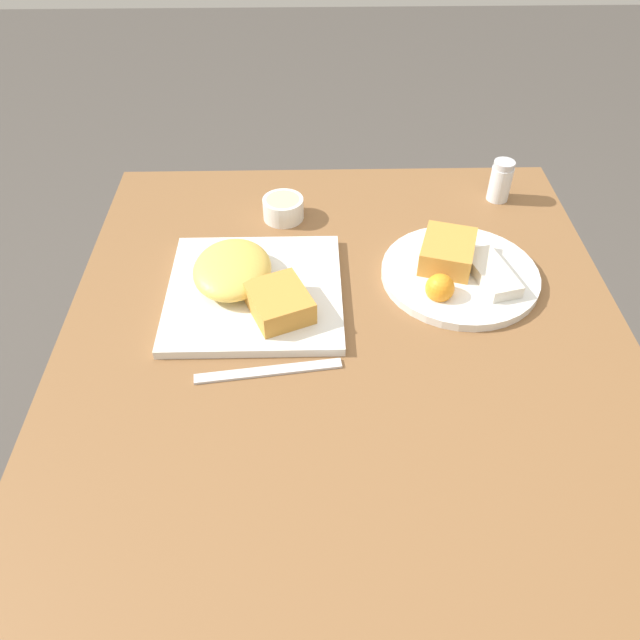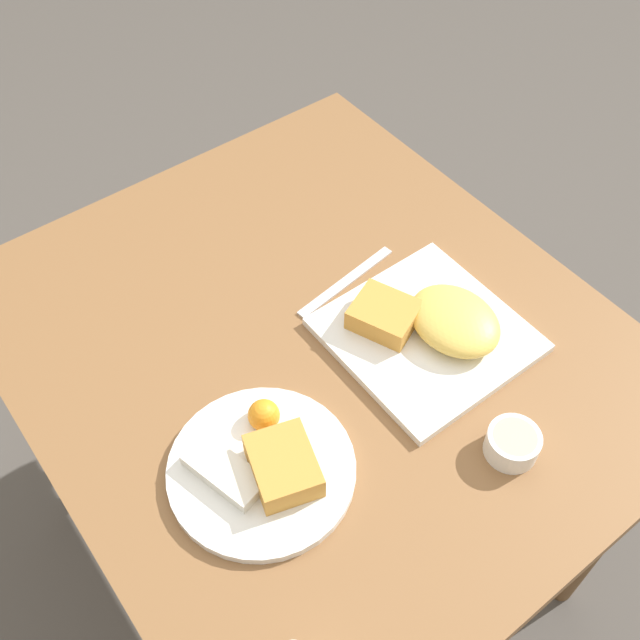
{
  "view_description": "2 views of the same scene",
  "coord_description": "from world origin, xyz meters",
  "px_view_note": "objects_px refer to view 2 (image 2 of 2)",
  "views": [
    {
      "loc": [
        0.63,
        -0.05,
        1.39
      ],
      "look_at": [
        0.01,
        -0.04,
        0.8
      ],
      "focal_mm": 35.0,
      "sensor_mm": 36.0,
      "label": 1
    },
    {
      "loc": [
        -0.55,
        0.4,
        1.65
      ],
      "look_at": [
        0.0,
        -0.01,
        0.79
      ],
      "focal_mm": 42.0,
      "sensor_mm": 36.0,
      "label": 2
    }
  ],
  "objects_px": {
    "sauce_ramekin": "(512,443)",
    "butter_knife": "(346,282)",
    "plate_oval_far": "(264,465)",
    "plate_square_near": "(432,327)"
  },
  "relations": [
    {
      "from": "sauce_ramekin",
      "to": "butter_knife",
      "type": "xyz_separation_m",
      "value": [
        0.37,
        -0.01,
        -0.02
      ]
    },
    {
      "from": "plate_oval_far",
      "to": "sauce_ramekin",
      "type": "xyz_separation_m",
      "value": [
        -0.18,
        -0.28,
        0.0
      ]
    },
    {
      "from": "plate_oval_far",
      "to": "sauce_ramekin",
      "type": "distance_m",
      "value": 0.33
    },
    {
      "from": "plate_oval_far",
      "to": "sauce_ramekin",
      "type": "height_order",
      "value": "plate_oval_far"
    },
    {
      "from": "plate_square_near",
      "to": "plate_oval_far",
      "type": "bearing_deg",
      "value": 96.09
    },
    {
      "from": "butter_knife",
      "to": "sauce_ramekin",
      "type": "bearing_deg",
      "value": 80.58
    },
    {
      "from": "plate_oval_far",
      "to": "butter_knife",
      "type": "relative_size",
      "value": 1.23
    },
    {
      "from": "sauce_ramekin",
      "to": "butter_knife",
      "type": "bearing_deg",
      "value": -2.03
    },
    {
      "from": "plate_square_near",
      "to": "plate_oval_far",
      "type": "relative_size",
      "value": 1.07
    },
    {
      "from": "plate_square_near",
      "to": "butter_knife",
      "type": "height_order",
      "value": "plate_square_near"
    }
  ]
}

